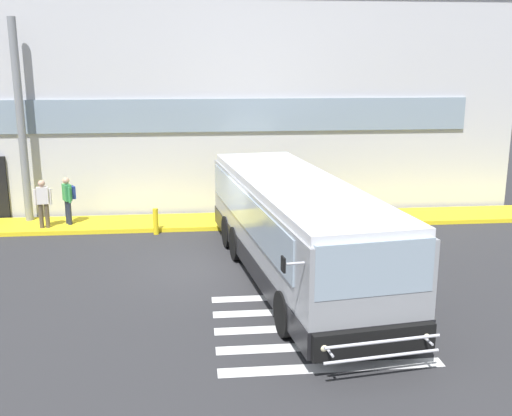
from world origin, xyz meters
TOP-DOWN VIEW (x-y plane):
  - ground_plane at (0.00, 0.00)m, footprint 80.00×90.00m
  - bay_paint_stripes at (2.00, -4.20)m, footprint 4.40×3.96m
  - terminal_building at (-0.70, 11.65)m, footprint 25.34×13.80m
  - boarding_curb at (0.00, 4.80)m, footprint 27.54×2.00m
  - entry_support_column at (-6.54, 5.40)m, footprint 0.28×0.28m
  - bus_main_foreground at (2.06, -1.12)m, footprint 3.91×10.92m
  - passenger_near_column at (-5.74, 4.28)m, footprint 0.58×0.28m
  - passenger_by_doorway at (-4.98, 4.71)m, footprint 0.49×0.52m
  - safety_bollard_yellow at (-1.91, 3.60)m, footprint 0.18×0.18m

SIDE VIEW (x-z plane):
  - ground_plane at x=0.00m, z-range -0.02..0.00m
  - bay_paint_stripes at x=2.00m, z-range 0.00..0.01m
  - boarding_curb at x=0.00m, z-range 0.00..0.15m
  - safety_bollard_yellow at x=-1.91m, z-range 0.00..0.90m
  - passenger_near_column at x=-5.74m, z-range 0.24..1.92m
  - passenger_by_doorway at x=-4.98m, z-range 0.28..1.95m
  - bus_main_foreground at x=2.06m, z-range -0.02..2.68m
  - entry_support_column at x=-6.54m, z-range 0.15..7.19m
  - terminal_building at x=-0.70m, z-range -0.01..8.32m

